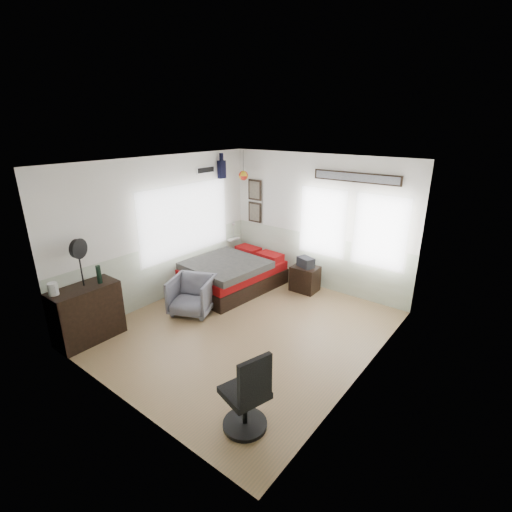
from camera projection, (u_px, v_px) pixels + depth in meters
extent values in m
cube|color=#917550|center=(246.00, 328.00, 6.20)|extent=(4.00, 4.50, 0.01)
cube|color=white|center=(317.00, 223.00, 7.41)|extent=(4.00, 0.02, 2.70)
cube|color=white|center=(115.00, 305.00, 4.08)|extent=(4.00, 0.02, 2.70)
cube|color=white|center=(163.00, 230.00, 6.90)|extent=(0.02, 4.50, 2.70)
cube|color=white|center=(370.00, 285.00, 4.58)|extent=(0.02, 4.50, 2.70)
cube|color=white|center=(244.00, 163.00, 5.28)|extent=(4.00, 4.50, 0.02)
cube|color=#B2BCA1|center=(314.00, 260.00, 7.68)|extent=(4.00, 0.01, 1.10)
cube|color=#B2BCA1|center=(166.00, 270.00, 7.17)|extent=(0.01, 4.50, 1.10)
cube|color=#B2BCA1|center=(363.00, 340.00, 4.86)|extent=(0.01, 4.50, 1.10)
cube|color=silver|center=(186.00, 220.00, 7.25)|extent=(0.03, 2.20, 1.35)
cube|color=silver|center=(323.00, 222.00, 7.28)|extent=(0.95, 0.03, 1.30)
cube|color=silver|center=(380.00, 232.00, 6.61)|extent=(0.95, 0.03, 1.30)
cube|color=black|center=(255.00, 212.00, 8.28)|extent=(0.35, 0.03, 0.45)
cube|color=black|center=(255.00, 190.00, 8.11)|extent=(0.35, 0.03, 0.45)
cube|color=#7F7259|center=(254.00, 212.00, 8.27)|extent=(0.27, 0.01, 0.37)
cube|color=#7F7259|center=(254.00, 190.00, 8.10)|extent=(0.27, 0.01, 0.37)
cube|color=black|center=(356.00, 177.00, 6.62)|extent=(1.65, 0.03, 0.18)
cube|color=gray|center=(356.00, 177.00, 6.61)|extent=(1.58, 0.01, 0.13)
cube|color=white|center=(206.00, 170.00, 7.39)|extent=(0.02, 0.48, 0.14)
sphere|color=red|center=(243.00, 176.00, 7.86)|extent=(0.20, 0.20, 0.20)
cube|color=black|center=(233.00, 280.00, 7.69)|extent=(1.53, 2.06, 0.31)
cube|color=maroon|center=(233.00, 269.00, 7.60)|extent=(1.48, 2.02, 0.18)
cube|color=#494640|center=(226.00, 265.00, 7.39)|extent=(1.54, 1.52, 0.14)
cube|color=maroon|center=(245.00, 249.00, 8.31)|extent=(0.56, 0.38, 0.14)
cube|color=maroon|center=(268.00, 255.00, 7.94)|extent=(0.56, 0.38, 0.14)
cube|color=black|center=(87.00, 314.00, 5.75)|extent=(0.48, 1.00, 0.90)
imported|color=slate|center=(192.00, 295.00, 6.63)|extent=(0.95, 0.96, 0.67)
cube|color=black|center=(305.00, 279.00, 7.51)|extent=(0.53, 0.43, 0.52)
cylinder|color=black|center=(245.00, 424.00, 4.20)|extent=(0.50, 0.50, 0.05)
cylinder|color=black|center=(245.00, 409.00, 4.13)|extent=(0.06, 0.06, 0.39)
cube|color=black|center=(245.00, 392.00, 4.05)|extent=(0.55, 0.55, 0.08)
cube|color=black|center=(255.00, 380.00, 3.80)|extent=(0.17, 0.41, 0.50)
cylinder|color=silver|center=(53.00, 289.00, 5.32)|extent=(0.14, 0.14, 0.19)
cube|color=silver|center=(56.00, 290.00, 5.27)|extent=(0.02, 0.02, 0.11)
cylinder|color=black|center=(99.00, 274.00, 5.69)|extent=(0.07, 0.07, 0.29)
cylinder|color=black|center=(81.00, 268.00, 5.56)|extent=(0.02, 0.02, 0.58)
cylinder|color=black|center=(78.00, 249.00, 5.45)|extent=(0.16, 0.29, 0.29)
cylinder|color=black|center=(79.00, 249.00, 5.43)|extent=(0.13, 0.29, 0.31)
cube|color=black|center=(306.00, 262.00, 7.39)|extent=(0.39, 0.32, 0.20)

